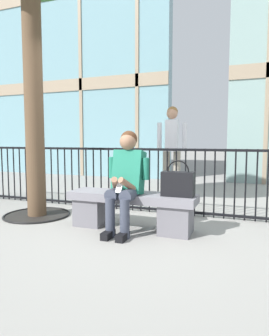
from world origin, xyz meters
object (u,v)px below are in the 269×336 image
at_px(seated_person_with_phone, 126,178).
at_px(handbag_on_bench, 178,183).
at_px(stone_bench, 132,207).
at_px(bystander_at_railing, 172,146).

xyz_separation_m(seated_person_with_phone, handbag_on_bench, (0.60, 0.12, -0.05)).
bearing_deg(seated_person_with_phone, stone_bench, 80.09).
distance_m(seated_person_with_phone, handbag_on_bench, 0.62).
xyz_separation_m(stone_bench, bystander_at_railing, (0.01, 1.98, 0.73)).
bearing_deg(handbag_on_bench, seated_person_with_phone, -168.86).
distance_m(handbag_on_bench, bystander_at_railing, 2.11).
bearing_deg(seated_person_with_phone, handbag_on_bench, 11.14).
height_order(seated_person_with_phone, handbag_on_bench, seated_person_with_phone).
bearing_deg(stone_bench, seated_person_with_phone, -99.91).
xyz_separation_m(seated_person_with_phone, bystander_at_railing, (0.03, 2.11, 0.35)).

